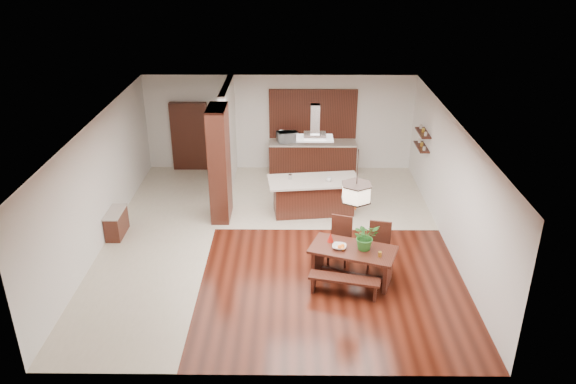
{
  "coord_description": "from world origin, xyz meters",
  "views": [
    {
      "loc": [
        0.4,
        -11.62,
        6.62
      ],
      "look_at": [
        0.3,
        0.0,
        1.25
      ],
      "focal_mm": 35.0,
      "sensor_mm": 36.0,
      "label": 1
    }
  ],
  "objects_px": {
    "dining_bench": "(344,286)",
    "dining_chair_right": "(379,248)",
    "island_cup": "(329,179)",
    "fruit_bowl": "(339,247)",
    "dining_table": "(353,257)",
    "kitchen_island": "(313,196)",
    "microwave": "(287,137)",
    "pendant_lantern": "(357,181)",
    "hallway_console": "(116,223)",
    "dining_chair_left": "(339,241)",
    "foliage_plant": "(365,236)",
    "range_hood": "(315,122)"
  },
  "relations": [
    {
      "from": "dining_table",
      "to": "dining_bench",
      "type": "height_order",
      "value": "dining_table"
    },
    {
      "from": "hallway_console",
      "to": "fruit_bowl",
      "type": "distance_m",
      "value": 5.51
    },
    {
      "from": "microwave",
      "to": "fruit_bowl",
      "type": "bearing_deg",
      "value": -97.79
    },
    {
      "from": "dining_chair_left",
      "to": "fruit_bowl",
      "type": "xyz_separation_m",
      "value": [
        -0.06,
        -0.64,
        0.23
      ]
    },
    {
      "from": "hallway_console",
      "to": "range_hood",
      "type": "relative_size",
      "value": 0.98
    },
    {
      "from": "hallway_console",
      "to": "dining_bench",
      "type": "height_order",
      "value": "hallway_console"
    },
    {
      "from": "dining_bench",
      "to": "island_cup",
      "type": "xyz_separation_m",
      "value": [
        -0.13,
        3.51,
        0.8
      ]
    },
    {
      "from": "dining_chair_left",
      "to": "island_cup",
      "type": "distance_m",
      "value": 2.33
    },
    {
      "from": "dining_table",
      "to": "dining_chair_right",
      "type": "relative_size",
      "value": 1.81
    },
    {
      "from": "dining_table",
      "to": "foliage_plant",
      "type": "xyz_separation_m",
      "value": [
        0.24,
        -0.0,
        0.48
      ]
    },
    {
      "from": "kitchen_island",
      "to": "microwave",
      "type": "height_order",
      "value": "microwave"
    },
    {
      "from": "hallway_console",
      "to": "pendant_lantern",
      "type": "relative_size",
      "value": 0.67
    },
    {
      "from": "dining_chair_left",
      "to": "fruit_bowl",
      "type": "relative_size",
      "value": 3.62
    },
    {
      "from": "pendant_lantern",
      "to": "range_hood",
      "type": "height_order",
      "value": "same"
    },
    {
      "from": "fruit_bowl",
      "to": "hallway_console",
      "type": "bearing_deg",
      "value": 160.69
    },
    {
      "from": "island_cup",
      "to": "fruit_bowl",
      "type": "bearing_deg",
      "value": -88.95
    },
    {
      "from": "island_cup",
      "to": "dining_bench",
      "type": "bearing_deg",
      "value": -87.92
    },
    {
      "from": "fruit_bowl",
      "to": "dining_table",
      "type": "bearing_deg",
      "value": -1.99
    },
    {
      "from": "hallway_console",
      "to": "dining_table",
      "type": "height_order",
      "value": "dining_table"
    },
    {
      "from": "dining_table",
      "to": "dining_chair_left",
      "type": "distance_m",
      "value": 0.68
    },
    {
      "from": "fruit_bowl",
      "to": "kitchen_island",
      "type": "distance_m",
      "value": 3.08
    },
    {
      "from": "pendant_lantern",
      "to": "island_cup",
      "type": "distance_m",
      "value": 3.19
    },
    {
      "from": "dining_chair_left",
      "to": "pendant_lantern",
      "type": "height_order",
      "value": "pendant_lantern"
    },
    {
      "from": "dining_table",
      "to": "fruit_bowl",
      "type": "relative_size",
      "value": 6.65
    },
    {
      "from": "fruit_bowl",
      "to": "island_cup",
      "type": "bearing_deg",
      "value": 91.05
    },
    {
      "from": "hallway_console",
      "to": "dining_table",
      "type": "xyz_separation_m",
      "value": [
        5.47,
        -1.82,
        0.22
      ]
    },
    {
      "from": "dining_bench",
      "to": "dining_table",
      "type": "bearing_deg",
      "value": 70.29
    },
    {
      "from": "hallway_console",
      "to": "foliage_plant",
      "type": "distance_m",
      "value": 6.03
    },
    {
      "from": "dining_chair_left",
      "to": "dining_chair_right",
      "type": "xyz_separation_m",
      "value": [
        0.82,
        -0.29,
        0.01
      ]
    },
    {
      "from": "dining_bench",
      "to": "dining_chair_right",
      "type": "relative_size",
      "value": 1.34
    },
    {
      "from": "dining_table",
      "to": "kitchen_island",
      "type": "bearing_deg",
      "value": 103.13
    },
    {
      "from": "kitchen_island",
      "to": "island_cup",
      "type": "relative_size",
      "value": 18.46
    },
    {
      "from": "dining_chair_right",
      "to": "range_hood",
      "type": "height_order",
      "value": "range_hood"
    },
    {
      "from": "pendant_lantern",
      "to": "hallway_console",
      "type": "bearing_deg",
      "value": 161.54
    },
    {
      "from": "hallway_console",
      "to": "foliage_plant",
      "type": "bearing_deg",
      "value": -17.77
    },
    {
      "from": "dining_bench",
      "to": "foliage_plant",
      "type": "relative_size",
      "value": 2.43
    },
    {
      "from": "hallway_console",
      "to": "microwave",
      "type": "height_order",
      "value": "microwave"
    },
    {
      "from": "kitchen_island",
      "to": "hallway_console",
      "type": "bearing_deg",
      "value": -172.52
    },
    {
      "from": "dining_chair_left",
      "to": "kitchen_island",
      "type": "xyz_separation_m",
      "value": [
        -0.48,
        2.41,
        -0.04
      ]
    },
    {
      "from": "fruit_bowl",
      "to": "dining_bench",
      "type": "bearing_deg",
      "value": -82.94
    },
    {
      "from": "dining_chair_right",
      "to": "fruit_bowl",
      "type": "height_order",
      "value": "dining_chair_right"
    },
    {
      "from": "fruit_bowl",
      "to": "kitchen_island",
      "type": "relative_size",
      "value": 0.12
    },
    {
      "from": "dining_chair_right",
      "to": "microwave",
      "type": "height_order",
      "value": "microwave"
    },
    {
      "from": "hallway_console",
      "to": "pendant_lantern",
      "type": "height_order",
      "value": "pendant_lantern"
    },
    {
      "from": "pendant_lantern",
      "to": "microwave",
      "type": "bearing_deg",
      "value": 103.61
    },
    {
      "from": "dining_chair_left",
      "to": "foliage_plant",
      "type": "relative_size",
      "value": 1.8
    },
    {
      "from": "foliage_plant",
      "to": "microwave",
      "type": "xyz_separation_m",
      "value": [
        -1.65,
        5.86,
        0.1
      ]
    },
    {
      "from": "dining_chair_left",
      "to": "range_hood",
      "type": "bearing_deg",
      "value": 118.86
    },
    {
      "from": "dining_table",
      "to": "range_hood",
      "type": "distance_m",
      "value": 3.69
    },
    {
      "from": "microwave",
      "to": "pendant_lantern",
      "type": "bearing_deg",
      "value": -95.14
    }
  ]
}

